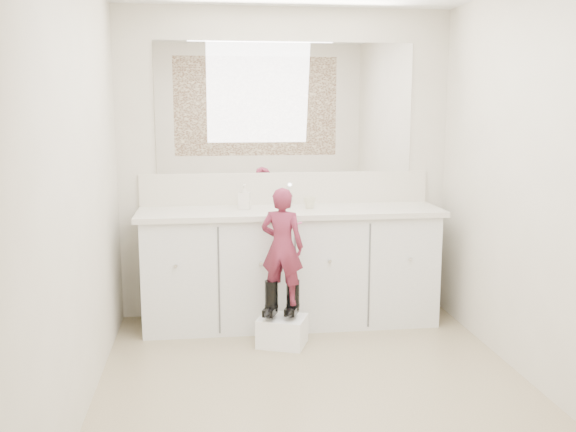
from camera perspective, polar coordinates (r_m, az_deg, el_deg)
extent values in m
plane|color=#847556|center=(3.93, 2.61, -15.20)|extent=(3.00, 3.00, 0.00)
plane|color=beige|center=(5.07, -0.21, 4.59)|extent=(2.60, 0.00, 2.60)
plane|color=beige|center=(2.15, 9.74, -2.64)|extent=(2.60, 0.00, 2.60)
plane|color=beige|center=(3.60, -18.08, 1.99)|extent=(0.00, 3.00, 3.00)
plane|color=beige|center=(4.03, 21.32, 2.58)|extent=(0.00, 3.00, 3.00)
cube|color=silver|center=(4.93, 0.20, -4.71)|extent=(2.20, 0.55, 0.85)
cube|color=beige|center=(4.82, 0.22, 0.37)|extent=(2.28, 0.58, 0.04)
cube|color=beige|center=(5.07, -0.18, 2.49)|extent=(2.28, 0.03, 0.25)
cube|color=white|center=(5.03, -0.19, 9.57)|extent=(2.00, 0.02, 1.00)
cube|color=#472819|center=(2.11, 10.01, 9.44)|extent=(2.00, 0.01, 1.20)
cylinder|color=silver|center=(4.97, -0.03, 1.47)|extent=(0.08, 0.08, 0.10)
imported|color=beige|center=(4.85, 1.93, 1.19)|extent=(0.11, 0.11, 0.09)
imported|color=silver|center=(4.83, -3.90, 1.72)|extent=(0.10, 0.11, 0.19)
cube|color=white|center=(4.56, -0.51, -10.19)|extent=(0.39, 0.36, 0.20)
imported|color=#A73356|center=(4.39, -0.52, -2.71)|extent=(0.35, 0.29, 0.81)
cylinder|color=pink|center=(4.37, 0.39, -0.85)|extent=(0.13, 0.06, 0.06)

